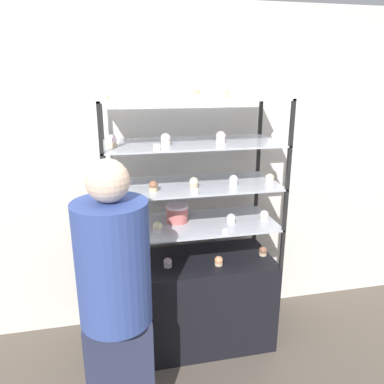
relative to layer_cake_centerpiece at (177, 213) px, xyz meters
name	(u,v)px	position (x,y,z in m)	size (l,w,h in m)	color
ground_plane	(192,339)	(0.10, -0.05, -1.09)	(20.00, 20.00, 0.00)	brown
back_wall	(181,173)	(0.10, 0.37, 0.21)	(8.00, 0.05, 2.60)	silver
display_base	(192,301)	(0.10, -0.05, -0.73)	(1.23, 0.55, 0.73)	black
display_riser_lower	(192,225)	(0.10, -0.05, -0.08)	(1.23, 0.55, 0.30)	black
display_riser_middle	(192,186)	(0.10, -0.05, 0.22)	(1.23, 0.55, 0.30)	black
display_riser_upper	(192,145)	(0.10, -0.05, 0.52)	(1.23, 0.55, 0.30)	black
display_riser_top	(192,100)	(0.10, -0.05, 0.82)	(1.23, 0.55, 0.30)	black
layer_cake_centerpiece	(177,213)	(0.00, 0.00, 0.00)	(0.16, 0.16, 0.13)	#C66660
sheet_cake_frosted	(241,93)	(0.43, -0.10, 0.86)	(0.19, 0.13, 0.06)	#DBBC84
cupcake_0	(117,269)	(-0.46, -0.14, -0.33)	(0.06, 0.06, 0.07)	beige
cupcake_1	(168,263)	(-0.10, -0.12, -0.33)	(0.06, 0.06, 0.07)	beige
cupcake_2	(219,261)	(0.28, -0.18, -0.33)	(0.06, 0.06, 0.07)	#CCB28C
cupcake_3	(263,251)	(0.66, -0.10, -0.33)	(0.06, 0.06, 0.07)	#CCB28C
price_tag_0	(141,280)	(-0.31, -0.31, -0.34)	(0.04, 0.00, 0.04)	white
cupcake_4	(117,233)	(-0.45, -0.20, -0.03)	(0.07, 0.07, 0.07)	#CCB28C
cupcake_5	(158,227)	(-0.17, -0.16, -0.03)	(0.07, 0.07, 0.07)	white
cupcake_6	(231,219)	(0.38, -0.12, -0.03)	(0.07, 0.07, 0.07)	white
cupcake_7	(264,216)	(0.65, -0.11, -0.03)	(0.07, 0.07, 0.07)	beige
price_tag_1	(225,232)	(0.28, -0.31, -0.04)	(0.04, 0.00, 0.04)	white
cupcake_8	(110,186)	(-0.47, -0.11, 0.27)	(0.06, 0.06, 0.07)	white
cupcake_9	(153,186)	(-0.19, -0.17, 0.27)	(0.06, 0.06, 0.07)	#CCB28C
cupcake_10	(194,183)	(0.09, -0.15, 0.27)	(0.06, 0.06, 0.07)	#CCB28C
cupcake_11	(233,180)	(0.38, -0.15, 0.27)	(0.06, 0.06, 0.07)	white
cupcake_12	(270,179)	(0.64, -0.17, 0.27)	(0.06, 0.06, 0.07)	white
price_tag_2	(195,192)	(0.07, -0.31, 0.26)	(0.04, 0.00, 0.04)	white
cupcake_13	(112,141)	(-0.44, -0.11, 0.57)	(0.07, 0.07, 0.08)	#CCB28C
cupcake_14	(166,140)	(-0.09, -0.12, 0.57)	(0.07, 0.07, 0.08)	beige
cupcake_15	(221,137)	(0.29, -0.11, 0.57)	(0.07, 0.07, 0.08)	white
cupcake_16	(276,137)	(0.67, -0.17, 0.57)	(0.07, 0.07, 0.08)	beige
price_tag_3	(156,147)	(-0.18, -0.31, 0.56)	(0.04, 0.00, 0.04)	white
cupcake_17	(105,94)	(-0.46, -0.10, 0.86)	(0.05, 0.05, 0.06)	#CCB28C
cupcake_18	(197,93)	(0.11, -0.14, 0.86)	(0.05, 0.05, 0.06)	white
cupcake_19	(279,93)	(0.66, -0.19, 0.86)	(0.05, 0.05, 0.06)	#CCB28C
price_tag_4	(175,96)	(-0.05, -0.31, 0.85)	(0.04, 0.00, 0.04)	white
customer_figure	(116,300)	(-0.47, -0.74, -0.19)	(0.39, 0.39, 1.68)	#282D47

